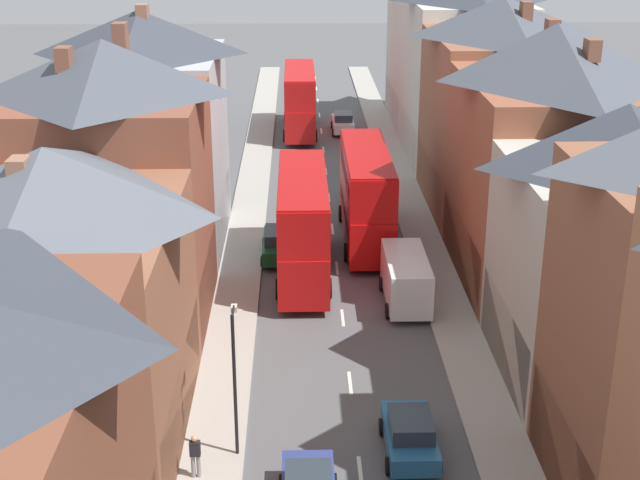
# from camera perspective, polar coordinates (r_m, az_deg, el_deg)

# --- Properties ---
(pavement_left) EXTENTS (2.20, 104.00, 0.14)m
(pavement_left) POSITION_cam_1_polar(r_m,az_deg,el_deg) (54.73, -4.62, 1.45)
(pavement_left) COLOR #A8A399
(pavement_left) RESTS_ON ground
(pavement_right) EXTENTS (2.20, 104.00, 0.14)m
(pavement_right) POSITION_cam_1_polar(r_m,az_deg,el_deg) (55.11, 6.03, 1.54)
(pavement_right) COLOR #A8A399
(pavement_right) RESTS_ON ground
(centre_line_dashes) EXTENTS (0.14, 97.80, 0.01)m
(centre_line_dashes) POSITION_cam_1_polar(r_m,az_deg,el_deg) (52.82, 0.80, 0.71)
(centre_line_dashes) COLOR silver
(centre_line_dashes) RESTS_ON ground
(terrace_row_left) EXTENTS (8.00, 52.81, 13.28)m
(terrace_row_left) POSITION_cam_1_polar(r_m,az_deg,el_deg) (31.16, -16.54, -3.60)
(terrace_row_left) COLOR #ADB2B7
(terrace_row_left) RESTS_ON ground
(terrace_row_right) EXTENTS (8.00, 81.39, 14.67)m
(terrace_row_right) POSITION_cam_1_polar(r_m,az_deg,el_deg) (44.80, 14.46, 5.31)
(terrace_row_right) COLOR silver
(terrace_row_right) RESTS_ON ground
(double_decker_bus_lead) EXTENTS (2.74, 10.80, 5.30)m
(double_decker_bus_lead) POSITION_cam_1_polar(r_m,az_deg,el_deg) (74.59, -1.31, 8.98)
(double_decker_bus_lead) COLOR red
(double_decker_bus_lead) RESTS_ON ground
(double_decker_bus_mid_street) EXTENTS (2.74, 10.80, 5.30)m
(double_decker_bus_mid_street) POSITION_cam_1_polar(r_m,az_deg,el_deg) (45.50, -1.12, 1.08)
(double_decker_bus_mid_street) COLOR #B70F0F
(double_decker_bus_mid_street) RESTS_ON ground
(double_decker_bus_far_approaching) EXTENTS (2.74, 10.80, 5.30)m
(double_decker_bus_far_approaching) POSITION_cam_1_polar(r_m,az_deg,el_deg) (50.16, 2.96, 2.97)
(double_decker_bus_far_approaching) COLOR #B70F0F
(double_decker_bus_far_approaching) RESTS_ON ground
(car_near_blue) EXTENTS (1.90, 4.45, 1.68)m
(car_near_blue) POSITION_cam_1_polar(r_m,az_deg,el_deg) (48.34, -2.66, -0.21)
(car_near_blue) COLOR #144728
(car_near_blue) RESTS_ON ground
(car_parked_right_a) EXTENTS (1.90, 3.87, 1.59)m
(car_parked_right_a) POSITION_cam_1_polar(r_m,az_deg,el_deg) (32.01, 5.78, -12.26)
(car_parked_right_a) COLOR #236093
(car_parked_right_a) RESTS_ON ground
(car_mid_black) EXTENTS (1.90, 4.55, 1.71)m
(car_mid_black) POSITION_cam_1_polar(r_m,az_deg,el_deg) (75.14, 1.48, 7.54)
(car_mid_black) COLOR silver
(car_mid_black) RESTS_ON ground
(delivery_van) EXTENTS (2.20, 5.20, 2.41)m
(delivery_van) POSITION_cam_1_polar(r_m,az_deg,el_deg) (42.87, 5.52, -2.43)
(delivery_van) COLOR white
(delivery_van) RESTS_ON ground
(pedestrian_mid_left) EXTENTS (0.36, 0.22, 1.61)m
(pedestrian_mid_left) POSITION_cam_1_polar(r_m,az_deg,el_deg) (30.74, -7.99, -13.41)
(pedestrian_mid_left) COLOR gray
(pedestrian_mid_left) RESTS_ON pavement_left
(street_lamp) EXTENTS (0.20, 1.12, 5.50)m
(street_lamp) POSITION_cam_1_polar(r_m,az_deg,el_deg) (30.71, -5.48, -8.48)
(street_lamp) COLOR black
(street_lamp) RESTS_ON ground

